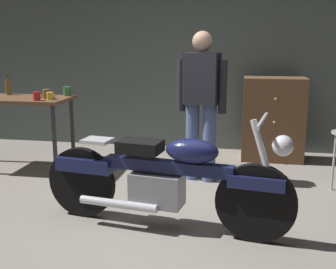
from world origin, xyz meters
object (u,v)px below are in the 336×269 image
object	(u,v)px
person_standing	(201,100)
mug_brown_stoneware	(47,94)
wooden_dresser	(273,119)
mug_red_diner	(37,96)
mug_yellow_tall	(50,96)
motorcycle	(164,178)
mug_green_speckled	(67,91)
bottle	(8,87)

from	to	relation	value
person_standing	mug_brown_stoneware	distance (m)	1.83
person_standing	wooden_dresser	size ratio (longest dim) A/B	1.52
mug_red_diner	mug_yellow_tall	distance (m)	0.15
motorcycle	person_standing	xyz separation A→B (m)	(0.17, 1.33, 0.48)
mug_green_speckled	mug_red_diner	bearing A→B (deg)	-111.36
motorcycle	wooden_dresser	xyz separation A→B (m)	(1.03, 2.35, 0.10)
mug_yellow_tall	mug_green_speckled	world-z (taller)	mug_green_speckled
mug_brown_stoneware	bottle	bearing A→B (deg)	159.18
wooden_dresser	mug_red_diner	xyz separation A→B (m)	(-2.72, -1.21, 0.40)
mug_green_speckled	bottle	distance (m)	0.78
mug_yellow_tall	bottle	bearing A→B (deg)	154.50
wooden_dresser	mug_yellow_tall	xyz separation A→B (m)	(-2.60, -1.13, 0.39)
motorcycle	mug_green_speckled	bearing A→B (deg)	142.46
motorcycle	bottle	distance (m)	2.83
mug_brown_stoneware	mug_yellow_tall	xyz separation A→B (m)	(0.09, -0.11, -0.01)
mug_brown_stoneware	bottle	world-z (taller)	bottle
person_standing	mug_brown_stoneware	world-z (taller)	person_standing
person_standing	bottle	bearing A→B (deg)	7.32
person_standing	wooden_dresser	distance (m)	1.38
person_standing	mug_yellow_tall	size ratio (longest dim) A/B	15.66
wooden_dresser	person_standing	bearing A→B (deg)	-130.32
motorcycle	mug_red_diner	bearing A→B (deg)	154.85
person_standing	bottle	size ratio (longest dim) A/B	6.93
person_standing	mug_green_speckled	xyz separation A→B (m)	(-1.69, 0.25, 0.03)
mug_yellow_tall	mug_green_speckled	distance (m)	0.37
mug_brown_stoneware	wooden_dresser	bearing A→B (deg)	20.86
bottle	motorcycle	bearing A→B (deg)	-34.30
mug_red_diner	bottle	size ratio (longest dim) A/B	0.46
person_standing	mug_green_speckled	size ratio (longest dim) A/B	13.34
person_standing	mug_brown_stoneware	bearing A→B (deg)	13.00
mug_yellow_tall	bottle	xyz separation A→B (m)	(-0.73, 0.35, 0.05)
wooden_dresser	mug_yellow_tall	world-z (taller)	wooden_dresser
person_standing	mug_red_diner	bearing A→B (deg)	18.66
person_standing	mug_red_diner	size ratio (longest dim) A/B	14.94
mug_red_diner	mug_green_speckled	world-z (taller)	mug_green_speckled
mug_green_speckled	bottle	size ratio (longest dim) A/B	0.52
mug_brown_stoneware	person_standing	bearing A→B (deg)	0.31
person_standing	mug_red_diner	distance (m)	1.87
mug_brown_stoneware	bottle	xyz separation A→B (m)	(-0.63, 0.24, 0.04)
mug_red_diner	bottle	bearing A→B (deg)	144.72
mug_red_diner	mug_brown_stoneware	distance (m)	0.19
motorcycle	wooden_dresser	bearing A→B (deg)	75.04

